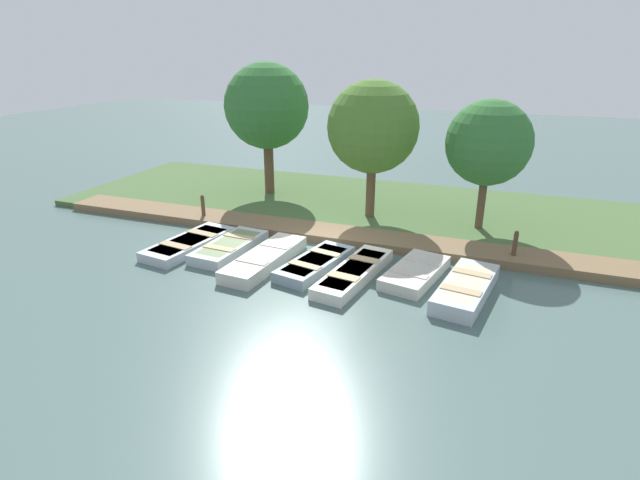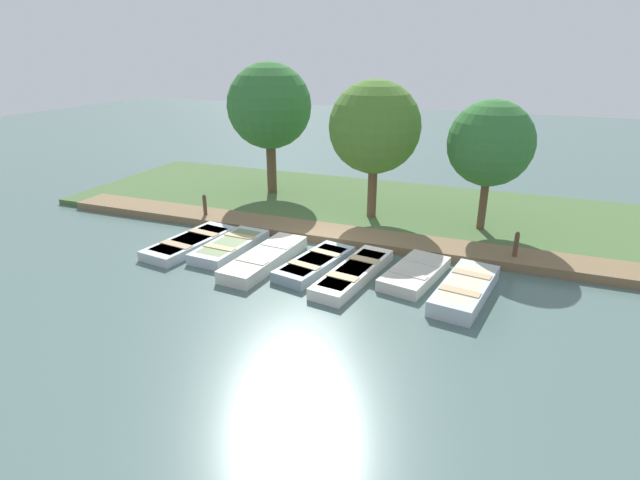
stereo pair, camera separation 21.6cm
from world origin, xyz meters
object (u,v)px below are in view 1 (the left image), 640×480
rowboat_3 (315,263)px  mooring_post_far (515,247)px  rowboat_4 (354,273)px  mooring_post_near (203,209)px  rowboat_5 (415,272)px  rowboat_0 (190,243)px  rowboat_1 (230,247)px  rowboat_6 (466,288)px  park_tree_left (373,127)px  park_tree_center (489,143)px  rowboat_2 (265,258)px  park_tree_far_left (267,107)px

rowboat_3 → mooring_post_far: bearing=126.0°
rowboat_4 → mooring_post_near: 7.18m
rowboat_5 → rowboat_0: bearing=-75.8°
rowboat_5 → mooring_post_near: 8.54m
rowboat_1 → rowboat_6: (0.45, 7.34, 0.04)m
rowboat_6 → park_tree_left: bearing=-132.2°
mooring_post_far → park_tree_center: size_ratio=0.23×
rowboat_2 → mooring_post_near: 4.73m
rowboat_4 → rowboat_5: 1.73m
rowboat_2 → park_tree_center: park_tree_center is taller
park_tree_center → mooring_post_near: bearing=-76.3°
rowboat_2 → park_tree_far_left: 8.13m
rowboat_5 → mooring_post_far: bearing=140.2°
rowboat_5 → park_tree_left: size_ratio=0.54×
mooring_post_far → park_tree_left: (-2.27, -5.09, 2.95)m
park_tree_left → park_tree_far_left: bearing=-108.4°
rowboat_2 → rowboat_3: rowboat_2 is taller
park_tree_far_left → park_tree_center: size_ratio=1.22×
rowboat_1 → park_tree_far_left: (-6.11, -1.55, 3.66)m
mooring_post_near → park_tree_left: size_ratio=0.21×
rowboat_5 → rowboat_6: (0.61, 1.44, 0.04)m
rowboat_4 → rowboat_6: 3.06m
mooring_post_near → park_tree_center: bearing=103.7°
rowboat_3 → mooring_post_near: 5.94m
park_tree_left → rowboat_2: bearing=-20.9°
rowboat_0 → rowboat_6: size_ratio=1.08×
rowboat_4 → rowboat_2: bearing=-80.7°
rowboat_5 → mooring_post_far: mooring_post_far is taller
mooring_post_near → park_tree_center: park_tree_center is taller
mooring_post_far → rowboat_4: bearing=-57.6°
rowboat_1 → park_tree_left: bearing=146.9°
mooring_post_near → park_tree_left: park_tree_left is taller
rowboat_6 → park_tree_far_left: (-6.57, -8.89, 3.62)m
rowboat_6 → rowboat_0: bearing=-82.9°
rowboat_4 → park_tree_center: (-5.03, 3.01, 2.99)m
rowboat_4 → park_tree_left: size_ratio=0.71×
rowboat_2 → mooring_post_far: mooring_post_far is taller
rowboat_1 → rowboat_6: rowboat_6 is taller
rowboat_3 → mooring_post_far: size_ratio=2.91×
rowboat_3 → rowboat_5: 2.91m
rowboat_3 → rowboat_4: bearing=92.0°
rowboat_1 → park_tree_far_left: bearing=-161.7°
rowboat_2 → rowboat_4: bearing=95.4°
park_tree_far_left → rowboat_3: bearing=35.7°
rowboat_6 → park_tree_left: 7.11m
rowboat_2 → park_tree_left: (-4.97, 1.89, 3.29)m
park_tree_center → park_tree_left: bearing=-88.6°
rowboat_3 → rowboat_5: bearing=109.7°
park_tree_left → rowboat_4: bearing=10.3°
rowboat_3 → park_tree_far_left: size_ratio=0.55×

